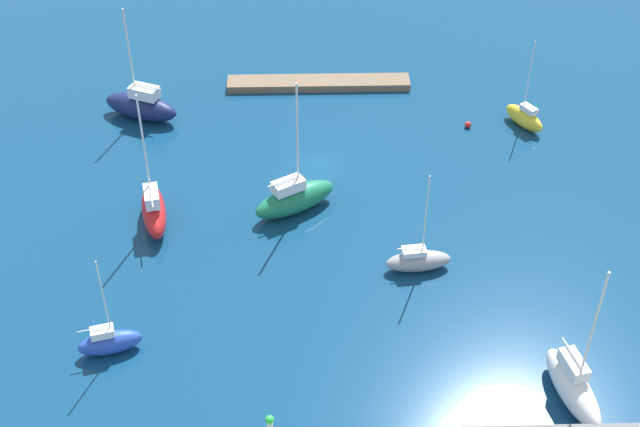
% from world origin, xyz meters
% --- Properties ---
extents(water, '(160.00, 160.00, 0.00)m').
position_xyz_m(water, '(0.00, 0.00, 0.00)').
color(water, navy).
rests_on(water, ground).
extents(pier_dock, '(19.13, 2.61, 0.76)m').
position_xyz_m(pier_dock, '(-0.39, -14.38, 0.38)').
color(pier_dock, brown).
rests_on(pier_dock, ground).
extents(sailboat_yellow_by_breakwater, '(3.76, 4.83, 9.18)m').
position_xyz_m(sailboat_yellow_by_breakwater, '(-20.38, -6.24, 1.05)').
color(sailboat_yellow_by_breakwater, yellow).
rests_on(sailboat_yellow_by_breakwater, water).
extents(sailboat_green_near_pier, '(7.76, 5.89, 12.53)m').
position_xyz_m(sailboat_green_near_pier, '(2.14, 6.53, 1.40)').
color(sailboat_green_near_pier, '#19724C').
rests_on(sailboat_green_near_pier, water).
extents(sailboat_gray_center_basin, '(5.42, 2.38, 9.20)m').
position_xyz_m(sailboat_gray_center_basin, '(-7.67, 14.22, 0.91)').
color(sailboat_gray_center_basin, gray).
rests_on(sailboat_gray_center_basin, water).
extents(sailboat_red_far_south, '(3.31, 7.10, 12.48)m').
position_xyz_m(sailboat_red_far_south, '(13.97, 8.05, 1.57)').
color(sailboat_red_far_south, red).
rests_on(sailboat_red_far_south, water).
extents(sailboat_white_lone_south, '(3.46, 7.21, 12.13)m').
position_xyz_m(sailboat_white_lone_south, '(-16.62, 27.57, 1.39)').
color(sailboat_white_lone_south, white).
rests_on(sailboat_white_lone_south, water).
extents(sailboat_navy_lone_north, '(8.25, 5.48, 11.73)m').
position_xyz_m(sailboat_navy_lone_north, '(17.29, -8.65, 1.46)').
color(sailboat_navy_lone_north, '#141E4C').
rests_on(sailboat_navy_lone_north, water).
extents(sailboat_blue_west_end, '(4.81, 2.67, 8.67)m').
position_xyz_m(sailboat_blue_west_end, '(15.40, 22.47, 0.99)').
color(sailboat_blue_west_end, '#2347B2').
rests_on(sailboat_blue_west_end, water).
extents(mooring_buoy_red, '(0.64, 0.64, 0.64)m').
position_xyz_m(mooring_buoy_red, '(-14.90, -6.16, 0.32)').
color(mooring_buoy_red, red).
rests_on(mooring_buoy_red, water).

